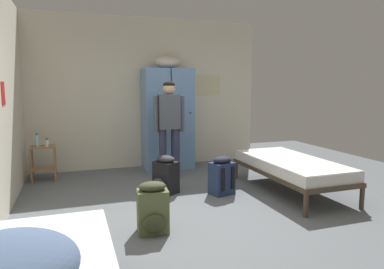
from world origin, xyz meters
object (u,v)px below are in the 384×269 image
backpack_black (165,175)px  bedding_heap (4,269)px  backpack_navy (221,176)px  locker_bank (168,117)px  backpack_olive (153,209)px  water_bottle (37,140)px  shelf_unit (43,160)px  bed_right (291,166)px  lotion_bottle (47,143)px  person_traveler (169,121)px

backpack_black → bedding_heap: bearing=-118.8°
backpack_black → backpack_navy: bearing=-22.3°
locker_bank → backpack_navy: locker_bank is taller
backpack_olive → locker_bank: bearing=71.6°
locker_bank → water_bottle: size_ratio=9.66×
shelf_unit → bed_right: (3.44, -1.84, 0.04)m
bedding_heap → backpack_olive: 2.00m
lotion_bottle → backpack_navy: (2.38, -1.56, -0.37)m
person_traveler → backpack_black: bearing=-109.8°
person_traveler → water_bottle: 2.15m
water_bottle → lotion_bottle: 0.17m
backpack_navy → water_bottle: bearing=147.3°
bed_right → bedding_heap: 4.09m
shelf_unit → bedding_heap: bearing=-88.6°
water_bottle → backpack_black: bearing=-36.4°
bedding_heap → water_bottle: 4.22m
person_traveler → backpack_olive: (-0.75, -2.06, -0.71)m
locker_bank → bed_right: locker_bank is taller
locker_bank → backpack_black: (-0.45, -1.51, -0.71)m
lotion_bottle → backpack_black: (1.64, -1.26, -0.37)m
bed_right → bedding_heap: size_ratio=2.48×
locker_bank → lotion_bottle: bearing=-173.0°
backpack_black → water_bottle: bearing=143.6°
shelf_unit → person_traveler: person_traveler is taller
locker_bank → water_bottle: locker_bank is taller
backpack_black → person_traveler: bearing=70.2°
locker_bank → backpack_black: bearing=-106.7°
backpack_navy → backpack_black: bearing=157.7°
locker_bank → person_traveler: locker_bank is taller
bedding_heap → person_traveler: person_traveler is taller
shelf_unit → backpack_black: size_ratio=1.04×
locker_bank → water_bottle: bearing=-174.9°
bedding_heap → backpack_navy: (2.34, 2.60, -0.38)m
shelf_unit → lotion_bottle: 0.29m
person_traveler → backpack_olive: 2.30m
shelf_unit → lotion_bottle: (0.07, -0.04, 0.28)m
bedding_heap → person_traveler: 4.14m
lotion_bottle → bedding_heap: bearing=-89.5°
water_bottle → lotion_bottle: (0.15, -0.06, -0.04)m
shelf_unit → water_bottle: water_bottle is taller
backpack_olive → backpack_navy: size_ratio=1.00×
shelf_unit → bedding_heap: size_ratio=0.74×
backpack_black → bed_right: bearing=-17.4°
backpack_black → locker_bank: bearing=73.3°
bedding_heap → backpack_navy: bedding_heap is taller
water_bottle → backpack_olive: water_bottle is taller
bed_right → backpack_black: bearing=162.6°
bed_right → backpack_black: size_ratio=3.45×
bed_right → backpack_olive: backpack_olive is taller
bed_right → person_traveler: (-1.46, 1.31, 0.59)m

